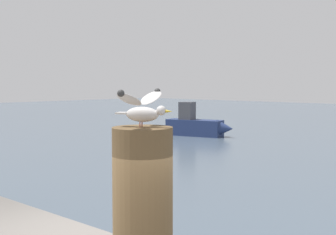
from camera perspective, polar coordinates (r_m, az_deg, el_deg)
The scene contains 3 objects.
mooring_post at distance 3.18m, azimuth -3.09°, elevation -10.40°, with size 0.40×0.40×1.02m, color brown.
seagull at distance 3.08m, azimuth -3.08°, elevation 1.19°, with size 0.38×0.63×0.25m.
boat_navy at distance 25.93m, azimuth 3.77°, elevation -0.99°, with size 3.94×1.86×1.87m.
Camera 1 is at (2.98, -2.63, 2.98)m, focal length 50.21 mm.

